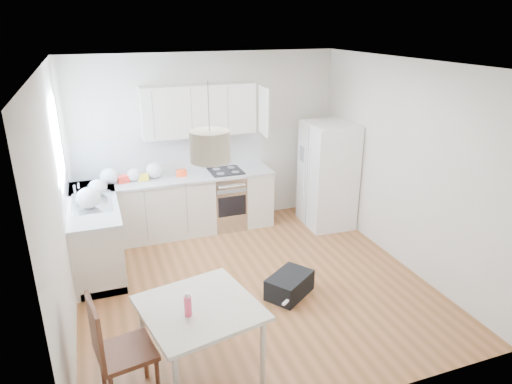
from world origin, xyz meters
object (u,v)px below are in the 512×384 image
(refrigerator, at_px, (328,175))
(dining_chair, at_px, (127,349))
(gym_bag, at_px, (289,285))
(dining_table, at_px, (200,314))

(refrigerator, height_order, dining_chair, refrigerator)
(dining_chair, height_order, gym_bag, dining_chair)
(dining_table, bearing_deg, gym_bag, 24.37)
(refrigerator, xyz_separation_m, gym_bag, (-1.42, -1.72, -0.70))
(refrigerator, distance_m, dining_table, 3.83)
(dining_chair, bearing_deg, dining_table, -4.27)
(refrigerator, height_order, gym_bag, refrigerator)
(dining_chair, bearing_deg, gym_bag, 17.60)
(dining_chair, bearing_deg, refrigerator, 29.22)
(dining_table, distance_m, gym_bag, 1.71)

